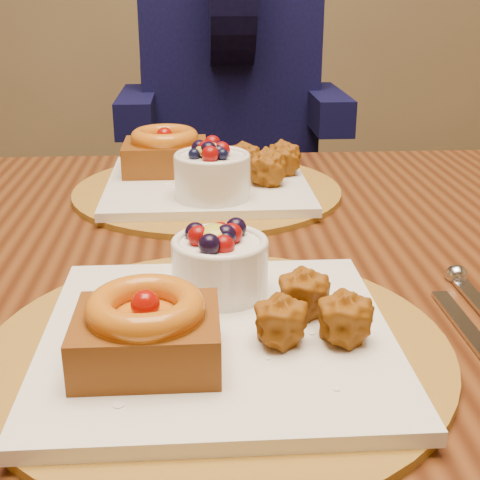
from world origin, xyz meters
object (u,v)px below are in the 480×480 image
object	(u,v)px
diner	(230,49)
place_setting_near	(214,324)
dining_table	(212,312)
place_setting_far	(205,175)
chair_far	(217,233)

from	to	relation	value
diner	place_setting_near	bearing A→B (deg)	-71.08
dining_table	place_setting_near	distance (m)	0.24
place_setting_far	chair_far	xyz separation A→B (m)	(0.03, 0.59, -0.31)
dining_table	place_setting_far	world-z (taller)	place_setting_far
dining_table	place_setting_near	size ratio (longest dim) A/B	4.21
place_setting_far	diner	xyz separation A→B (m)	(0.07, 0.73, 0.10)
place_setting_far	diner	world-z (taller)	diner
chair_far	diner	world-z (taller)	diner
place_setting_far	chair_far	bearing A→B (deg)	86.74
dining_table	chair_far	bearing A→B (deg)	87.87
place_setting_near	place_setting_far	world-z (taller)	place_setting_far
dining_table	diner	size ratio (longest dim) A/B	1.92
dining_table	diner	distance (m)	0.97
place_setting_near	place_setting_far	bearing A→B (deg)	90.15
dining_table	diner	world-z (taller)	diner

